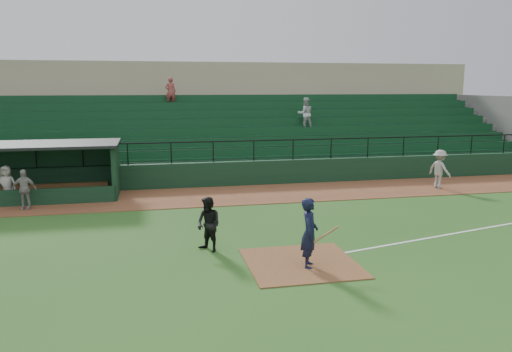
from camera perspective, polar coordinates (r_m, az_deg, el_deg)
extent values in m
plane|color=#27521A|center=(15.02, 4.03, -8.60)|extent=(90.00, 90.00, 0.00)
cube|color=brown|center=(22.54, -1.59, -2.14)|extent=(40.00, 4.00, 0.03)
cube|color=brown|center=(14.11, 5.16, -9.82)|extent=(3.00, 3.00, 0.03)
cube|color=white|center=(19.68, 26.07, -5.06)|extent=(17.49, 4.44, 0.01)
cube|color=black|center=(24.55, -2.53, 0.27)|extent=(36.00, 0.35, 1.20)
cylinder|color=black|center=(24.32, -2.56, 3.99)|extent=(36.00, 0.06, 0.06)
cube|color=#61625D|center=(29.18, -4.15, 4.22)|extent=(36.00, 9.00, 3.60)
cube|color=#103D1E|center=(28.65, -4.02, 5.02)|extent=(34.56, 8.00, 4.05)
cube|color=#61625D|center=(36.33, 25.33, 4.93)|extent=(0.35, 9.50, 4.20)
cube|color=tan|center=(35.51, -5.65, 7.54)|extent=(38.00, 3.00, 6.40)
cube|color=#61625D|center=(33.51, -5.27, 8.24)|extent=(36.00, 2.00, 0.20)
imported|color=#BBBBBB|center=(30.00, 5.63, 7.05)|extent=(0.93, 0.72, 1.90)
imported|color=#9D3D39|center=(31.58, -9.69, 9.42)|extent=(0.64, 0.42, 1.74)
cube|color=black|center=(25.01, -25.24, 0.76)|extent=(8.50, 0.20, 2.30)
cube|color=black|center=(23.10, -15.66, 0.65)|extent=(0.20, 2.60, 2.30)
cube|color=black|center=(23.60, -26.16, 3.15)|extent=(8.90, 3.20, 0.12)
cube|color=olive|center=(24.77, -25.29, -1.44)|extent=(7.65, 0.40, 0.50)
cube|color=black|center=(22.62, -26.57, -2.32)|extent=(8.50, 0.12, 0.70)
imported|color=black|center=(13.58, 6.09, -6.46)|extent=(0.66, 0.81, 1.92)
cylinder|color=olive|center=(13.52, 7.97, -6.60)|extent=(0.79, 0.34, 0.35)
imported|color=black|center=(14.88, -5.41, -5.51)|extent=(0.98, 1.01, 1.63)
imported|color=#A39D98|center=(25.33, 20.16, 0.75)|extent=(1.04, 1.34, 1.83)
imported|color=gray|center=(21.73, -24.87, -1.38)|extent=(0.96, 0.46, 1.60)
imported|color=#ABA4A0|center=(22.92, -26.48, -0.92)|extent=(0.88, 0.67, 1.61)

